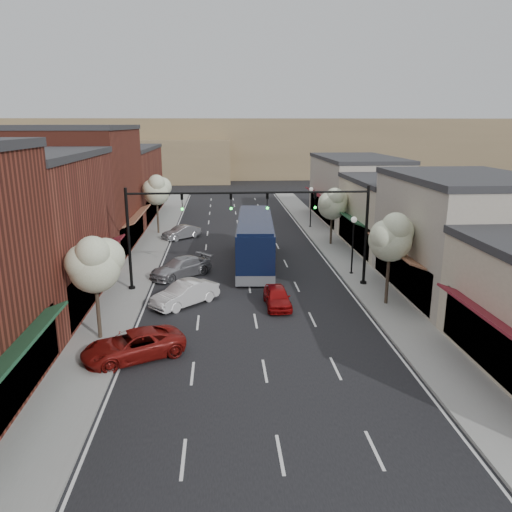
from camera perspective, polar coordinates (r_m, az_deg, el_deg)
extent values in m
plane|color=black|center=(27.07, 0.25, -9.05)|extent=(160.00, 160.00, 0.00)
cube|color=gray|center=(45.01, -12.29, 0.50)|extent=(2.80, 73.00, 0.15)
cube|color=gray|center=(45.70, 9.04, 0.88)|extent=(2.80, 73.00, 0.15)
cube|color=gray|center=(44.83, -10.52, 0.54)|extent=(0.25, 73.00, 0.17)
cube|color=gray|center=(45.41, 7.32, 0.86)|extent=(0.25, 73.00, 0.17)
cube|color=#1C472B|center=(19.88, -26.03, -10.08)|extent=(1.07, 9.80, 0.49)
cube|color=brown|center=(33.72, -25.63, 2.32)|extent=(9.00, 14.00, 9.00)
cube|color=#2D2D30|center=(33.14, -26.54, 10.27)|extent=(9.20, 14.10, 0.40)
cube|color=black|center=(33.11, -18.29, -2.35)|extent=(0.60, 11.90, 2.60)
cube|color=maroon|center=(32.53, -17.14, 0.18)|extent=(1.07, 9.80, 0.49)
cube|color=maroon|center=(46.72, -19.62, 6.98)|extent=(9.00, 14.00, 10.50)
cube|color=#2D2D30|center=(46.37, -20.21, 13.65)|extent=(9.20, 14.10, 0.40)
cube|color=black|center=(46.38, -14.22, 2.75)|extent=(0.60, 11.90, 2.60)
cube|color=#925E42|center=(45.97, -13.35, 4.60)|extent=(1.07, 9.80, 0.49)
cube|color=brown|center=(62.33, -15.70, 7.90)|extent=(9.00, 18.00, 8.00)
cube|color=#2D2D30|center=(62.00, -15.98, 11.75)|extent=(9.20, 18.10, 0.40)
cube|color=black|center=(61.94, -11.72, 5.86)|extent=(0.60, 15.30, 2.60)
cube|color=#1C472B|center=(61.63, -11.05, 7.26)|extent=(1.07, 12.60, 0.49)
cube|color=black|center=(24.09, 26.57, -9.71)|extent=(0.60, 10.20, 2.60)
cube|color=maroon|center=(23.15, 25.28, -6.52)|extent=(1.07, 8.40, 0.49)
cube|color=#ACA394|center=(35.20, 22.48, 1.88)|extent=(8.00, 12.00, 7.50)
cube|color=#2D2D30|center=(34.61, 23.13, 8.26)|extent=(8.20, 12.10, 0.40)
cube|color=black|center=(34.24, 16.58, -1.66)|extent=(0.60, 10.20, 2.60)
cube|color=#925E42|center=(33.59, 15.49, 0.76)|extent=(1.07, 8.40, 0.49)
cube|color=beige|center=(46.16, 15.89, 4.35)|extent=(8.00, 12.00, 6.00)
cube|color=#2D2D30|center=(45.72, 16.17, 8.29)|extent=(8.20, 12.10, 0.40)
cube|color=black|center=(45.31, 11.35, 2.63)|extent=(0.60, 10.20, 2.60)
cube|color=#1C472B|center=(44.81, 10.46, 4.50)|extent=(1.07, 8.40, 0.49)
cube|color=#ACA394|center=(59.28, 11.38, 7.34)|extent=(8.00, 16.00, 7.00)
cube|color=#2D2D30|center=(58.93, 11.57, 10.90)|extent=(8.20, 16.10, 0.40)
cube|color=black|center=(58.68, 7.79, 5.54)|extent=(0.60, 13.60, 2.60)
cube|color=maroon|center=(58.30, 7.06, 6.99)|extent=(1.07, 11.20, 0.49)
cube|color=#7A6647|center=(114.80, -3.22, 12.36)|extent=(120.00, 30.00, 12.00)
cube|color=#7A6647|center=(105.48, -17.03, 10.44)|extent=(50.00, 20.00, 8.00)
cylinder|color=black|center=(35.81, 12.15, -3.07)|extent=(0.44, 0.44, 0.30)
cylinder|color=black|center=(34.95, 12.45, 2.16)|extent=(0.20, 0.20, 7.00)
cylinder|color=black|center=(33.49, 6.11, 7.28)|extent=(8.00, 0.14, 0.14)
imported|color=black|center=(33.64, 6.76, 6.26)|extent=(0.18, 0.46, 1.10)
sphere|color=#19E533|center=(33.59, 6.78, 5.52)|extent=(0.18, 0.18, 0.18)
imported|color=black|center=(33.20, 1.29, 6.24)|extent=(0.18, 0.46, 1.10)
sphere|color=#19E533|center=(33.14, 1.31, 5.49)|extent=(0.18, 0.18, 0.18)
cylinder|color=black|center=(34.96, -13.98, -3.63)|extent=(0.44, 0.44, 0.30)
cylinder|color=black|center=(34.08, -14.33, 1.73)|extent=(0.20, 0.20, 7.00)
cylinder|color=black|center=(33.04, -7.79, 7.12)|extent=(8.00, 0.14, 0.14)
imported|color=black|center=(33.15, -8.45, 6.07)|extent=(0.18, 0.46, 1.10)
sphere|color=#19E533|center=(33.10, -8.43, 5.32)|extent=(0.18, 0.18, 0.18)
imported|color=black|center=(33.06, -2.88, 6.19)|extent=(0.18, 0.46, 1.10)
sphere|color=#19E533|center=(33.01, -2.86, 5.44)|extent=(0.18, 0.18, 0.18)
cylinder|color=#47382B|center=(31.77, 14.81, -2.33)|extent=(0.20, 0.20, 3.71)
sphere|color=#BCC89A|center=(31.18, 15.09, 1.75)|extent=(2.60, 2.60, 2.60)
sphere|color=#BCC89A|center=(31.52, 15.83, 2.70)|extent=(2.00, 2.00, 2.00)
sphere|color=#BCC89A|center=(30.70, 14.60, 2.25)|extent=(1.90, 1.90, 1.90)
sphere|color=#BCC89A|center=(30.56, 15.68, 3.23)|extent=(1.70, 1.70, 1.70)
cylinder|color=#47382B|center=(46.76, 8.59, 3.21)|extent=(0.20, 0.20, 3.33)
sphere|color=#BCC89A|center=(46.39, 8.69, 5.73)|extent=(2.60, 2.60, 2.60)
sphere|color=#BCC89A|center=(46.73, 9.23, 6.29)|extent=(2.00, 2.00, 2.00)
sphere|color=#BCC89A|center=(45.96, 8.30, 6.06)|extent=(1.90, 1.90, 1.90)
sphere|color=#BCC89A|center=(45.81, 8.99, 6.66)|extent=(1.70, 1.70, 1.70)
cylinder|color=#47382B|center=(27.11, -17.61, -5.73)|extent=(0.20, 0.20, 3.52)
sphere|color=#BCC89A|center=(26.45, -17.98, -1.26)|extent=(2.60, 2.60, 2.60)
sphere|color=#BCC89A|center=(26.50, -16.86, -0.15)|extent=(2.00, 2.00, 2.00)
sphere|color=#BCC89A|center=(26.18, -19.04, -0.76)|extent=(1.90, 1.90, 1.90)
sphere|color=#BCC89A|center=(25.73, -18.18, 0.32)|extent=(1.70, 1.70, 1.70)
cylinder|color=#47382B|center=(51.88, -11.16, 4.53)|extent=(0.20, 0.20, 3.84)
sphere|color=#BCC89A|center=(51.51, -11.30, 7.16)|extent=(2.60, 2.60, 2.60)
sphere|color=#BCC89A|center=(51.69, -10.73, 7.75)|extent=(2.00, 2.00, 2.00)
sphere|color=#BCC89A|center=(51.22, -11.81, 7.50)|extent=(1.90, 1.90, 1.90)
sphere|color=#BCC89A|center=(50.89, -11.31, 8.16)|extent=(1.70, 1.70, 1.70)
cylinder|color=black|center=(38.07, 10.83, -2.00)|extent=(0.28, 0.28, 0.20)
cylinder|color=black|center=(37.57, 10.97, 0.77)|extent=(0.12, 0.12, 4.00)
sphere|color=white|center=(37.10, 11.14, 4.10)|extent=(0.44, 0.44, 0.44)
cylinder|color=black|center=(54.65, 6.21, 3.30)|extent=(0.28, 0.28, 0.20)
cylinder|color=black|center=(54.31, 6.27, 5.27)|extent=(0.12, 0.12, 4.00)
sphere|color=white|center=(53.98, 6.33, 7.59)|extent=(0.44, 0.44, 0.44)
cube|color=black|center=(39.71, -0.11, 1.88)|extent=(3.53, 12.69, 3.21)
cube|color=#595B60|center=(40.07, -0.11, -0.18)|extent=(3.55, 12.71, 0.73)
cube|color=black|center=(39.61, -0.11, 2.52)|extent=(3.52, 11.69, 1.15)
cube|color=black|center=(39.37, -0.11, 4.23)|extent=(3.28, 12.17, 0.26)
cube|color=black|center=(33.51, -0.07, 0.60)|extent=(2.17, 0.22, 1.25)
cylinder|color=black|center=(35.87, -2.05, -2.05)|extent=(0.40, 1.11, 1.09)
cylinder|color=black|center=(35.88, 1.89, -2.04)|extent=(0.40, 1.11, 1.09)
cylinder|color=black|center=(43.93, -1.74, 1.13)|extent=(0.40, 1.11, 1.09)
cylinder|color=black|center=(43.94, 1.48, 1.13)|extent=(0.40, 1.11, 1.09)
cylinder|color=black|center=(42.52, -1.78, 0.66)|extent=(0.40, 1.11, 1.09)
cylinder|color=black|center=(42.52, 1.54, 0.66)|extent=(0.40, 1.11, 1.09)
imported|color=maroon|center=(30.91, 2.44, -4.69)|extent=(1.59, 3.76, 1.27)
imported|color=maroon|center=(25.04, -13.85, -9.88)|extent=(5.38, 4.17, 1.36)
imported|color=silver|center=(31.45, -8.11, -4.28)|extent=(4.35, 4.22, 1.48)
imported|color=#9C9CA1|center=(37.26, -8.60, -1.29)|extent=(5.01, 4.73, 1.42)
imported|color=gray|center=(49.59, -8.51, 2.69)|extent=(3.88, 3.66, 1.30)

